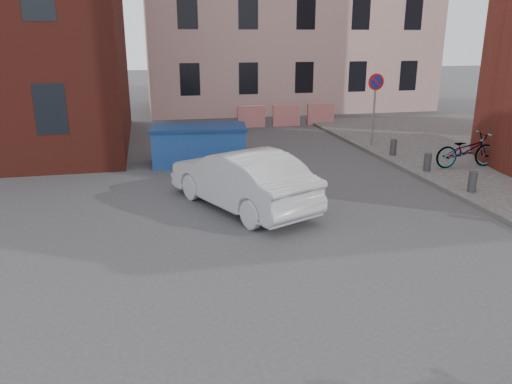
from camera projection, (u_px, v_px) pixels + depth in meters
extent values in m
plane|color=#38383A|center=(288.00, 275.00, 8.80)|extent=(120.00, 120.00, 0.00)
cylinder|color=gray|center=(374.00, 111.00, 18.48)|extent=(0.07, 0.07, 2.60)
cylinder|color=red|center=(376.00, 82.00, 18.15)|extent=(0.60, 0.03, 0.60)
cylinder|color=navy|center=(376.00, 82.00, 18.13)|extent=(0.44, 0.03, 0.44)
cylinder|color=#3A3A3D|center=(472.00, 182.00, 13.09)|extent=(0.22, 0.22, 0.55)
cylinder|color=#3A3A3D|center=(428.00, 162.00, 15.15)|extent=(0.22, 0.22, 0.55)
cylinder|color=#3A3A3D|center=(393.00, 147.00, 17.20)|extent=(0.22, 0.22, 0.55)
cube|color=red|center=(251.00, 117.00, 23.16)|extent=(1.30, 0.18, 1.00)
cube|color=red|center=(286.00, 115.00, 23.51)|extent=(1.30, 0.18, 1.00)
cube|color=red|center=(321.00, 114.00, 23.86)|extent=(1.30, 0.18, 1.00)
cube|color=#1E458F|center=(199.00, 147.00, 16.37)|extent=(3.10, 1.80, 1.18)
cube|color=navy|center=(199.00, 127.00, 16.18)|extent=(3.21, 1.91, 0.10)
imported|color=silver|center=(241.00, 179.00, 12.14)|extent=(3.25, 4.66, 1.46)
imported|color=black|center=(466.00, 150.00, 15.55)|extent=(2.04, 0.71, 1.07)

